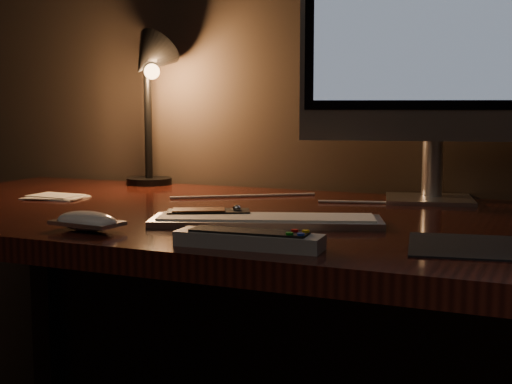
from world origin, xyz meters
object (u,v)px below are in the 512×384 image
at_px(desk, 260,271).
at_px(monitor, 433,37).
at_px(mouse, 87,224).
at_px(tv_remote, 249,239).
at_px(keyboard, 266,220).
at_px(desk_lamp, 149,81).
at_px(media_remote, 208,215).

distance_m(desk, monitor, 0.59).
relative_size(mouse, tv_remote, 0.53).
bearing_deg(mouse, desk, 72.05).
bearing_deg(desk, mouse, -113.56).
bearing_deg(tv_remote, desk, 106.77).
xyz_separation_m(keyboard, mouse, (-0.24, -0.17, 0.00)).
distance_m(monitor, desk_lamp, 0.69).
height_order(desk, desk_lamp, desk_lamp).
bearing_deg(media_remote, monitor, 25.01).
bearing_deg(desk_lamp, desk, -37.61).
bearing_deg(tv_remote, desk_lamp, 127.51).
xyz_separation_m(mouse, media_remote, (0.13, 0.17, -0.00)).
distance_m(monitor, mouse, 0.79).
xyz_separation_m(keyboard, desk_lamp, (-0.48, 0.41, 0.25)).
distance_m(desk, mouse, 0.41).
relative_size(desk, tv_remote, 7.41).
relative_size(keyboard, media_remote, 2.57).
distance_m(tv_remote, desk_lamp, 0.84).
bearing_deg(desk, keyboard, -63.91).
xyz_separation_m(desk, keyboard, (0.09, -0.18, 0.14)).
bearing_deg(desk_lamp, keyboard, -47.75).
xyz_separation_m(mouse, tv_remote, (0.29, -0.02, 0.00)).
relative_size(media_remote, tv_remote, 0.70).
xyz_separation_m(desk, monitor, (0.29, 0.22, 0.47)).
xyz_separation_m(monitor, keyboard, (-0.20, -0.40, -0.33)).
relative_size(desk, keyboard, 4.11).
relative_size(mouse, desk_lamp, 0.30).
relative_size(tv_remote, desk_lamp, 0.56).
bearing_deg(monitor, tv_remote, -117.00).
height_order(keyboard, tv_remote, tv_remote).
bearing_deg(desk, tv_remote, -69.18).
bearing_deg(desk, monitor, 37.32).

